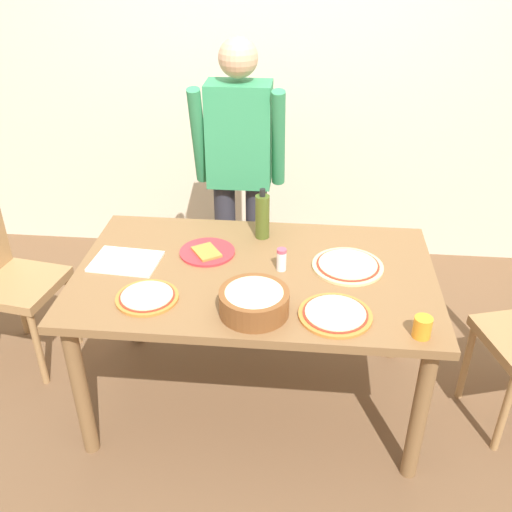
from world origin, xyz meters
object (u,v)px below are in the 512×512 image
at_px(salt_shaker, 281,259).
at_px(pizza_raw_on_board, 348,266).
at_px(plate_with_slice, 207,252).
at_px(cup_orange, 422,327).
at_px(popcorn_bowl, 254,300).
at_px(pizza_cooked_on_tray, 335,314).
at_px(cutting_board_white, 126,261).
at_px(person_cook, 240,168).
at_px(pizza_second_cooked, 147,297).
at_px(chair_wooden_left, 4,272).
at_px(olive_oil_bottle, 262,216).
at_px(dining_table, 255,288).

bearing_deg(salt_shaker, pizza_raw_on_board, 9.13).
relative_size(plate_with_slice, cup_orange, 3.06).
height_order(pizza_raw_on_board, popcorn_bowl, popcorn_bowl).
distance_m(pizza_cooked_on_tray, cutting_board_white, 1.00).
bearing_deg(person_cook, pizza_second_cooked, -104.80).
height_order(chair_wooden_left, pizza_raw_on_board, chair_wooden_left).
distance_m(pizza_raw_on_board, olive_oil_bottle, 0.49).
height_order(person_cook, plate_with_slice, person_cook).
bearing_deg(pizza_second_cooked, dining_table, 30.96).
bearing_deg(popcorn_bowl, dining_table, 94.93).
bearing_deg(plate_with_slice, pizza_cooked_on_tray, -36.55).
relative_size(chair_wooden_left, pizza_second_cooked, 3.64).
relative_size(pizza_cooked_on_tray, cup_orange, 3.46).
relative_size(chair_wooden_left, cup_orange, 11.18).
relative_size(chair_wooden_left, olive_oil_bottle, 3.71).
distance_m(pizza_second_cooked, olive_oil_bottle, 0.73).
relative_size(plate_with_slice, popcorn_bowl, 0.93).
height_order(chair_wooden_left, pizza_cooked_on_tray, chair_wooden_left).
bearing_deg(popcorn_bowl, cup_orange, -7.87).
distance_m(chair_wooden_left, cutting_board_white, 0.78).
xyz_separation_m(person_cook, olive_oil_bottle, (0.16, -0.43, -0.07)).
relative_size(dining_table, cutting_board_white, 5.33).
distance_m(popcorn_bowl, cutting_board_white, 0.70).
bearing_deg(cutting_board_white, person_cook, 59.27).
bearing_deg(plate_with_slice, olive_oil_bottle, 37.50).
xyz_separation_m(dining_table, cup_orange, (0.67, -0.40, 0.13)).
height_order(popcorn_bowl, olive_oil_bottle, olive_oil_bottle).
relative_size(person_cook, olive_oil_bottle, 6.33).
bearing_deg(chair_wooden_left, popcorn_bowl, -21.02).
height_order(plate_with_slice, olive_oil_bottle, olive_oil_bottle).
height_order(chair_wooden_left, cup_orange, chair_wooden_left).
distance_m(person_cook, popcorn_bowl, 1.09).
height_order(pizza_second_cooked, plate_with_slice, plate_with_slice).
bearing_deg(cup_orange, person_cook, 125.61).
bearing_deg(pizza_raw_on_board, plate_with_slice, 174.61).
distance_m(popcorn_bowl, cup_orange, 0.65).
height_order(person_cook, olive_oil_bottle, person_cook).
distance_m(olive_oil_bottle, salt_shaker, 0.32).
height_order(pizza_cooked_on_tray, salt_shaker, salt_shaker).
xyz_separation_m(popcorn_bowl, cutting_board_white, (-0.62, 0.33, -0.06)).
bearing_deg(dining_table, cutting_board_white, 178.12).
height_order(salt_shaker, cutting_board_white, salt_shaker).
xyz_separation_m(pizza_raw_on_board, cup_orange, (0.26, -0.47, 0.03)).
distance_m(chair_wooden_left, pizza_raw_on_board, 1.75).
bearing_deg(chair_wooden_left, cup_orange, -16.95).
bearing_deg(olive_oil_bottle, chair_wooden_left, -175.22).
distance_m(dining_table, popcorn_bowl, 0.34).
height_order(dining_table, cup_orange, cup_orange).
bearing_deg(pizza_cooked_on_tray, chair_wooden_left, 162.98).
height_order(pizza_cooked_on_tray, plate_with_slice, plate_with_slice).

